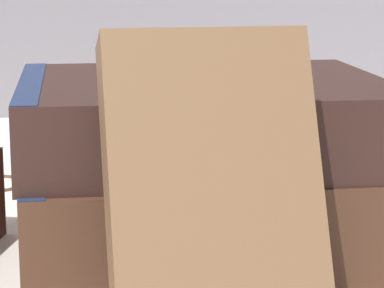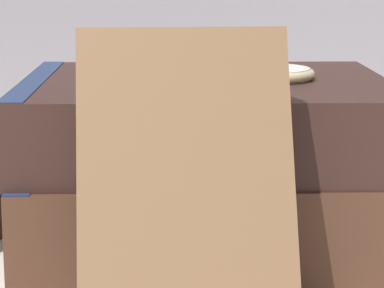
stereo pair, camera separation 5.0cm
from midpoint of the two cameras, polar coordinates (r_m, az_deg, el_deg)
name	(u,v)px [view 1 (the left image)]	position (r m, az deg, el deg)	size (l,w,h in m)	color
ground_plane	(189,259)	(0.47, -3.22, -7.29)	(3.00, 3.00, 0.00)	silver
book_flat_bottom	(206,203)	(0.48, -2.10, -3.74)	(0.21, 0.17, 0.05)	#4C2D1E
book_flat_top	(193,117)	(0.47, -2.98, 1.65)	(0.20, 0.17, 0.04)	#331E19
book_leaning_front	(213,200)	(0.36, -2.61, -3.62)	(0.09, 0.08, 0.13)	brown
pocket_watch	(266,72)	(0.47, 1.65, 4.49)	(0.05, 0.05, 0.01)	silver
reading_glasses	(31,183)	(0.63, -12.30, -2.46)	(0.11, 0.08, 0.00)	#4C3828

